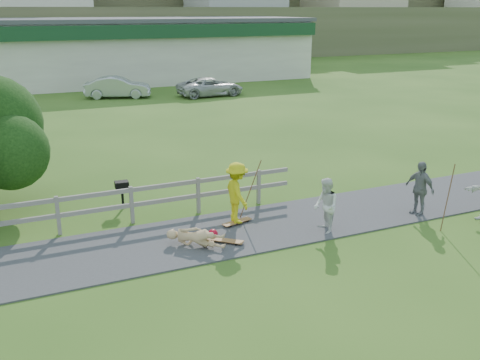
{
  "coord_description": "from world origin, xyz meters",
  "views": [
    {
      "loc": [
        -4.95,
        -10.92,
        5.87
      ],
      "look_at": [
        0.79,
        2.0,
        1.32
      ],
      "focal_mm": 40.0,
      "sensor_mm": 36.0,
      "label": 1
    }
  ],
  "objects_px": {
    "skater_rider": "(237,196)",
    "car_silver": "(118,87)",
    "car_white": "(210,87)",
    "bbq": "(122,195)",
    "spectator_a": "(326,206)",
    "skater_fallen": "(196,238)",
    "spectator_b": "(419,188)"
  },
  "relations": [
    {
      "from": "skater_rider",
      "to": "car_silver",
      "type": "distance_m",
      "value": 24.07
    },
    {
      "from": "car_white",
      "to": "bbq",
      "type": "bearing_deg",
      "value": 149.61
    },
    {
      "from": "spectator_a",
      "to": "bbq",
      "type": "distance_m",
      "value": 6.21
    },
    {
      "from": "car_silver",
      "to": "car_white",
      "type": "distance_m",
      "value": 6.35
    },
    {
      "from": "skater_fallen",
      "to": "bbq",
      "type": "distance_m",
      "value": 3.77
    },
    {
      "from": "skater_fallen",
      "to": "spectator_b",
      "type": "xyz_separation_m",
      "value": [
        6.81,
        -0.47,
        0.54
      ]
    },
    {
      "from": "car_silver",
      "to": "skater_fallen",
      "type": "bearing_deg",
      "value": -169.32
    },
    {
      "from": "skater_fallen",
      "to": "spectator_a",
      "type": "distance_m",
      "value": 3.63
    },
    {
      "from": "skater_fallen",
      "to": "spectator_a",
      "type": "relative_size",
      "value": 1.01
    },
    {
      "from": "spectator_a",
      "to": "bbq",
      "type": "xyz_separation_m",
      "value": [
        -4.66,
        4.09,
        -0.33
      ]
    },
    {
      "from": "spectator_a",
      "to": "bbq",
      "type": "height_order",
      "value": "spectator_a"
    },
    {
      "from": "spectator_a",
      "to": "car_silver",
      "type": "bearing_deg",
      "value": -167.03
    },
    {
      "from": "skater_rider",
      "to": "skater_fallen",
      "type": "xyz_separation_m",
      "value": [
        -1.57,
        -0.96,
        -0.59
      ]
    },
    {
      "from": "skater_rider",
      "to": "bbq",
      "type": "bearing_deg",
      "value": 45.82
    },
    {
      "from": "spectator_b",
      "to": "bbq",
      "type": "xyz_separation_m",
      "value": [
        -7.9,
        4.08,
        -0.39
      ]
    },
    {
      "from": "skater_fallen",
      "to": "bbq",
      "type": "relative_size",
      "value": 1.79
    },
    {
      "from": "car_white",
      "to": "bbq",
      "type": "height_order",
      "value": "car_white"
    },
    {
      "from": "skater_fallen",
      "to": "bbq",
      "type": "bearing_deg",
      "value": 60.17
    },
    {
      "from": "spectator_a",
      "to": "spectator_b",
      "type": "relative_size",
      "value": 0.93
    },
    {
      "from": "spectator_b",
      "to": "bbq",
      "type": "bearing_deg",
      "value": -127.96
    },
    {
      "from": "bbq",
      "to": "spectator_a",
      "type": "bearing_deg",
      "value": -38.05
    },
    {
      "from": "bbq",
      "to": "spectator_b",
      "type": "bearing_deg",
      "value": -24.07
    },
    {
      "from": "spectator_b",
      "to": "car_silver",
      "type": "xyz_separation_m",
      "value": [
        -3.64,
        25.44,
        -0.1
      ]
    },
    {
      "from": "spectator_a",
      "to": "spectator_b",
      "type": "height_order",
      "value": "spectator_b"
    },
    {
      "from": "bbq",
      "to": "skater_rider",
      "type": "bearing_deg",
      "value": -41.53
    },
    {
      "from": "skater_rider",
      "to": "car_white",
      "type": "relative_size",
      "value": 0.37
    },
    {
      "from": "skater_fallen",
      "to": "car_silver",
      "type": "bearing_deg",
      "value": 36.0
    },
    {
      "from": "car_silver",
      "to": "bbq",
      "type": "distance_m",
      "value": 21.79
    },
    {
      "from": "car_white",
      "to": "car_silver",
      "type": "bearing_deg",
      "value": 71.17
    },
    {
      "from": "skater_rider",
      "to": "car_silver",
      "type": "height_order",
      "value": "skater_rider"
    },
    {
      "from": "skater_fallen",
      "to": "car_silver",
      "type": "xyz_separation_m",
      "value": [
        3.17,
        24.97,
        0.44
      ]
    },
    {
      "from": "spectator_b",
      "to": "bbq",
      "type": "distance_m",
      "value": 8.9
    }
  ]
}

